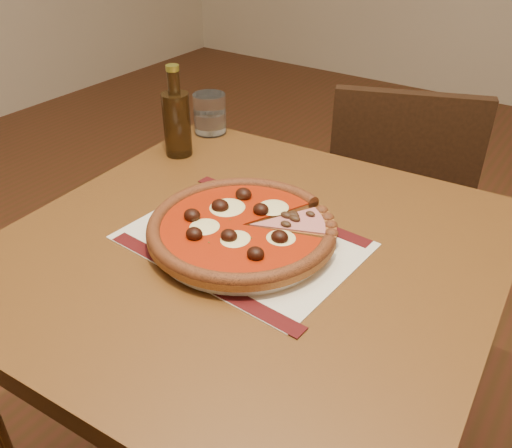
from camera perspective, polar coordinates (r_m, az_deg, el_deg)
The scene contains 8 objects.
table at distance 0.98m, azimuth -0.67°, elevation -7.01°, with size 0.84×0.84×0.75m.
chair_far at distance 1.66m, azimuth 14.49°, elevation 2.69°, with size 0.50×0.50×0.83m.
placemat at distance 0.93m, azimuth -1.44°, elevation -1.79°, with size 0.38×0.27×0.00m, color silver.
plate at distance 0.92m, azimuth -1.45°, elevation -1.28°, with size 0.29×0.29×0.02m, color white.
pizza at distance 0.91m, azimuth -1.50°, elevation -0.23°, with size 0.32×0.32×0.04m.
ham_slice at distance 0.93m, azimuth 4.99°, elevation 0.14°, with size 0.14×0.13×0.02m.
water_glass at distance 1.33m, azimuth -4.89°, elevation 11.51°, with size 0.08×0.08×0.10m, color white.
bottle at distance 1.21m, azimuth -8.34°, elevation 10.68°, with size 0.06×0.06×0.20m.
Camera 1 is at (0.67, -0.80, 1.27)m, focal length 38.00 mm.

